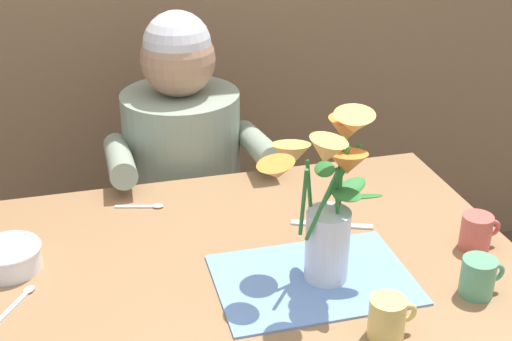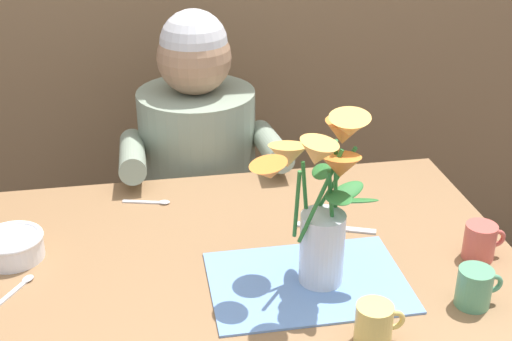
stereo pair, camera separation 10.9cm
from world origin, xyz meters
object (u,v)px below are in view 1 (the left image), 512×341
dinner_knife (332,225)px  tea_cup (477,232)px  coffee_cup (388,318)px  ceramic_mug (478,277)px  flower_vase (327,194)px  seated_person (185,199)px  ceramic_bowl (9,257)px

dinner_knife → tea_cup: (0.27, -0.17, 0.04)m
dinner_knife → coffee_cup: bearing=-74.4°
tea_cup → ceramic_mug: bearing=-119.4°
coffee_cup → ceramic_mug: (0.23, 0.07, 0.00)m
flower_vase → ceramic_mug: size_ratio=3.92×
coffee_cup → dinner_knife: bearing=84.2°
seated_person → coffee_cup: size_ratio=12.20×
seated_person → tea_cup: 0.92m
coffee_cup → ceramic_mug: bearing=17.8°
ceramic_bowl → ceramic_mug: bearing=-19.9°
seated_person → ceramic_mug: bearing=-65.0°
ceramic_bowl → dinner_knife: ceramic_bowl is taller
flower_vase → ceramic_mug: flower_vase is taller
tea_cup → ceramic_mug: (-0.09, -0.15, 0.00)m
coffee_cup → tea_cup: 0.39m
seated_person → tea_cup: (0.54, -0.71, 0.22)m
flower_vase → tea_cup: size_ratio=3.92×
coffee_cup → tea_cup: (0.31, 0.23, 0.00)m
flower_vase → dinner_knife: (0.09, 0.19, -0.19)m
dinner_knife → ceramic_mug: 0.37m
dinner_knife → flower_vase: bearing=-93.8°
ceramic_bowl → flower_vase: bearing=-17.6°
flower_vase → dinner_knife: bearing=64.8°
ceramic_bowl → coffee_cup: bearing=-30.6°
seated_person → ceramic_bowl: (-0.45, -0.54, 0.21)m
seated_person → tea_cup: bearing=-55.4°
seated_person → ceramic_mug: seated_person is taller
flower_vase → seated_person: bearing=103.3°
ceramic_bowl → tea_cup: size_ratio=1.46×
flower_vase → coffee_cup: 0.26m
ceramic_bowl → dinner_knife: size_ratio=0.72×
flower_vase → ceramic_bowl: 0.68m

